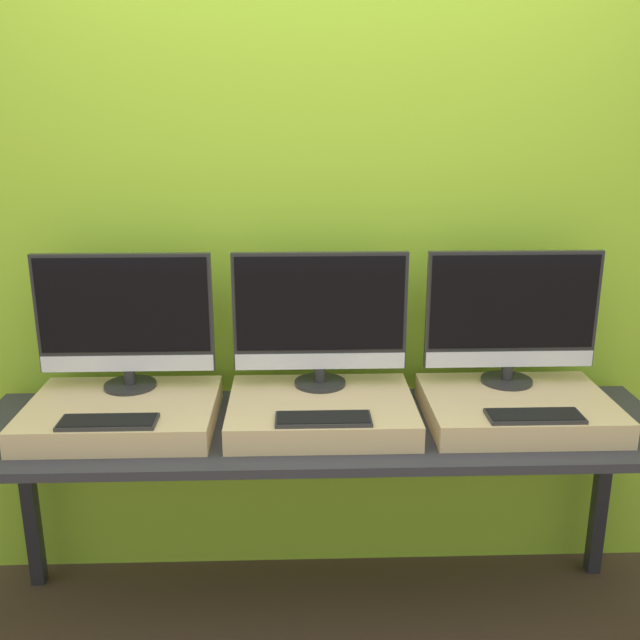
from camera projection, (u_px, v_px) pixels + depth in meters
wall_back at (318, 245)px, 2.57m from camera, size 8.00×0.04×2.60m
workbench at (322, 444)px, 2.38m from camera, size 2.30×0.62×0.77m
wooden_riser_left at (122, 414)px, 2.34m from camera, size 0.61×0.47×0.08m
monitor_left at (125, 318)px, 2.39m from camera, size 0.59×0.18×0.47m
keyboard_left at (108, 422)px, 2.16m from camera, size 0.30×0.11×0.01m
wooden_riser_center at (321, 411)px, 2.36m from camera, size 0.61×0.47×0.08m
monitor_center at (320, 316)px, 2.41m from camera, size 0.59×0.18×0.47m
keyboard_center at (323, 419)px, 2.19m from camera, size 0.30×0.11×0.01m
wooden_riser_right at (517, 409)px, 2.38m from camera, size 0.61×0.47×0.08m
monitor_right at (512, 314)px, 2.43m from camera, size 0.59×0.18×0.47m
keyboard_right at (535, 416)px, 2.21m from camera, size 0.30×0.11×0.01m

